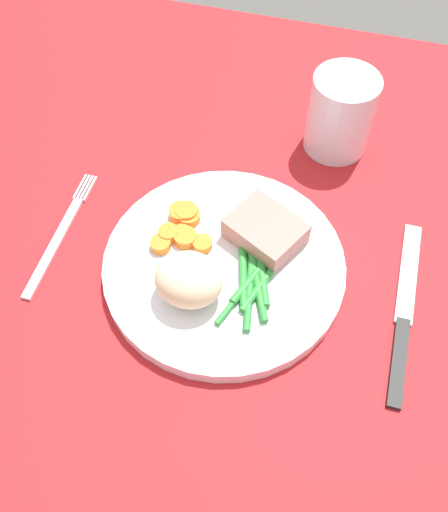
{
  "coord_description": "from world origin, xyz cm",
  "views": [
    {
      "loc": [
        9.39,
        -28.28,
        50.57
      ],
      "look_at": [
        1.28,
        1.35,
        4.6
      ],
      "focal_mm": 39.65,
      "sensor_mm": 36.0,
      "label": 1
    }
  ],
  "objects": [
    {
      "name": "meat_portion",
      "position": [
        4.55,
        5.16,
        4.9
      ],
      "size": [
        8.89,
        8.27,
        2.6
      ],
      "primitive_type": "cube",
      "rotation": [
        0.0,
        0.0,
        -0.48
      ],
      "color": "#B2756B",
      "rests_on": "dinner_plate"
    },
    {
      "name": "dinner_plate",
      "position": [
        1.28,
        1.35,
        2.8
      ],
      "size": [
        24.2,
        24.2,
        1.6
      ],
      "primitive_type": "cylinder",
      "color": "white",
      "rests_on": "dining_table"
    },
    {
      "name": "knife",
      "position": [
        19.37,
        1.06,
        2.2
      ],
      "size": [
        1.7,
        20.5,
        0.64
      ],
      "rotation": [
        0.0,
        0.0,
        -0.02
      ],
      "color": "black",
      "rests_on": "dining_table"
    },
    {
      "name": "fork",
      "position": [
        -16.58,
        1.09,
        2.2
      ],
      "size": [
        1.44,
        16.6,
        0.4
      ],
      "rotation": [
        0.0,
        0.0,
        0.05
      ],
      "color": "silver",
      "rests_on": "dining_table"
    },
    {
      "name": "mashed_potatoes",
      "position": [
        -0.9,
        -3.01,
        6.05
      ],
      "size": [
        6.43,
        5.6,
        4.91
      ],
      "primitive_type": "ellipsoid",
      "color": "beige",
      "rests_on": "dinner_plate"
    },
    {
      "name": "green_beans",
      "position": [
        4.71,
        -0.63,
        3.99
      ],
      "size": [
        4.87,
        9.47,
        0.86
      ],
      "color": "#2D8C38",
      "rests_on": "dinner_plate"
    },
    {
      "name": "dining_table",
      "position": [
        0.0,
        0.0,
        1.0
      ],
      "size": [
        120.0,
        90.0,
        2.0
      ],
      "color": "red",
      "rests_on": "ground"
    },
    {
      "name": "water_glass",
      "position": [
        9.23,
        22.0,
        6.09
      ],
      "size": [
        7.39,
        7.39,
        9.42
      ],
      "color": "silver",
      "rests_on": "dining_table"
    },
    {
      "name": "carrot_slices",
      "position": [
        -3.9,
        3.97,
        4.12
      ],
      "size": [
        6.09,
        6.68,
        1.17
      ],
      "color": "orange",
      "rests_on": "dinner_plate"
    }
  ]
}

